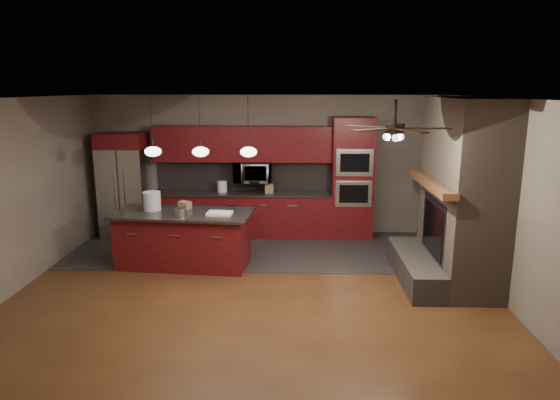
{
  "coord_description": "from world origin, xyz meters",
  "views": [
    {
      "loc": [
        0.6,
        -7.01,
        2.94
      ],
      "look_at": [
        0.34,
        0.6,
        1.22
      ],
      "focal_mm": 32.0,
      "sensor_mm": 36.0,
      "label": 1
    }
  ],
  "objects_px": {
    "white_bucket": "(152,201)",
    "microwave": "(252,172)",
    "counter_box": "(269,188)",
    "kitchen_island": "(184,239)",
    "oven_tower": "(352,178)",
    "cardboard_box": "(185,205)",
    "paint_tray": "(220,213)",
    "paint_can": "(180,212)",
    "counter_bucket": "(222,187)",
    "refrigerator": "(125,185)"
  },
  "relations": [
    {
      "from": "white_bucket",
      "to": "microwave",
      "type": "bearing_deg",
      "value": 47.1
    },
    {
      "from": "counter_box",
      "to": "kitchen_island",
      "type": "bearing_deg",
      "value": -130.01
    },
    {
      "from": "oven_tower",
      "to": "cardboard_box",
      "type": "bearing_deg",
      "value": -153.74
    },
    {
      "from": "kitchen_island",
      "to": "paint_tray",
      "type": "xyz_separation_m",
      "value": [
        0.64,
        -0.13,
        0.48
      ]
    },
    {
      "from": "white_bucket",
      "to": "paint_can",
      "type": "bearing_deg",
      "value": -33.45
    },
    {
      "from": "kitchen_island",
      "to": "cardboard_box",
      "type": "bearing_deg",
      "value": 99.47
    },
    {
      "from": "white_bucket",
      "to": "counter_bucket",
      "type": "xyz_separation_m",
      "value": [
        0.95,
        1.62,
        -0.07
      ]
    },
    {
      "from": "refrigerator",
      "to": "oven_tower",
      "type": "bearing_deg",
      "value": 0.94
    },
    {
      "from": "counter_box",
      "to": "cardboard_box",
      "type": "bearing_deg",
      "value": -135.16
    },
    {
      "from": "kitchen_island",
      "to": "white_bucket",
      "type": "relative_size",
      "value": 7.49
    },
    {
      "from": "kitchen_island",
      "to": "white_bucket",
      "type": "xyz_separation_m",
      "value": [
        -0.54,
        0.13,
        0.61
      ]
    },
    {
      "from": "oven_tower",
      "to": "counter_box",
      "type": "height_order",
      "value": "oven_tower"
    },
    {
      "from": "cardboard_box",
      "to": "microwave",
      "type": "bearing_deg",
      "value": 86.45
    },
    {
      "from": "refrigerator",
      "to": "cardboard_box",
      "type": "relative_size",
      "value": 10.72
    },
    {
      "from": "oven_tower",
      "to": "paint_tray",
      "type": "height_order",
      "value": "oven_tower"
    },
    {
      "from": "refrigerator",
      "to": "white_bucket",
      "type": "distance_m",
      "value": 1.83
    },
    {
      "from": "counter_bucket",
      "to": "microwave",
      "type": "bearing_deg",
      "value": 4.74
    },
    {
      "from": "counter_bucket",
      "to": "white_bucket",
      "type": "bearing_deg",
      "value": -120.37
    },
    {
      "from": "refrigerator",
      "to": "white_bucket",
      "type": "relative_size",
      "value": 6.61
    },
    {
      "from": "cardboard_box",
      "to": "counter_bucket",
      "type": "distance_m",
      "value": 1.55
    },
    {
      "from": "kitchen_island",
      "to": "white_bucket",
      "type": "bearing_deg",
      "value": 171.86
    },
    {
      "from": "paint_can",
      "to": "cardboard_box",
      "type": "relative_size",
      "value": 0.99
    },
    {
      "from": "paint_can",
      "to": "paint_tray",
      "type": "xyz_separation_m",
      "value": [
        0.62,
        0.12,
        -0.04
      ]
    },
    {
      "from": "kitchen_island",
      "to": "cardboard_box",
      "type": "distance_m",
      "value": 0.58
    },
    {
      "from": "oven_tower",
      "to": "paint_tray",
      "type": "xyz_separation_m",
      "value": [
        -2.35,
        -1.87,
        -0.25
      ]
    },
    {
      "from": "microwave",
      "to": "white_bucket",
      "type": "height_order",
      "value": "microwave"
    },
    {
      "from": "cardboard_box",
      "to": "counter_box",
      "type": "relative_size",
      "value": 1.07
    },
    {
      "from": "counter_bucket",
      "to": "oven_tower",
      "type": "bearing_deg",
      "value": -0.16
    },
    {
      "from": "paint_can",
      "to": "counter_bucket",
      "type": "height_order",
      "value": "counter_bucket"
    },
    {
      "from": "oven_tower",
      "to": "kitchen_island",
      "type": "distance_m",
      "value": 3.53
    },
    {
      "from": "kitchen_island",
      "to": "microwave",
      "type": "bearing_deg",
      "value": 66.03
    },
    {
      "from": "white_bucket",
      "to": "paint_can",
      "type": "height_order",
      "value": "white_bucket"
    },
    {
      "from": "microwave",
      "to": "white_bucket",
      "type": "distance_m",
      "value": 2.29
    },
    {
      "from": "paint_tray",
      "to": "counter_box",
      "type": "height_order",
      "value": "counter_box"
    },
    {
      "from": "paint_tray",
      "to": "cardboard_box",
      "type": "relative_size",
      "value": 2.08
    },
    {
      "from": "cardboard_box",
      "to": "counter_bucket",
      "type": "relative_size",
      "value": 0.89
    },
    {
      "from": "white_bucket",
      "to": "counter_bucket",
      "type": "height_order",
      "value": "white_bucket"
    },
    {
      "from": "white_bucket",
      "to": "paint_tray",
      "type": "bearing_deg",
      "value": -12.25
    },
    {
      "from": "white_bucket",
      "to": "counter_box",
      "type": "relative_size",
      "value": 1.74
    },
    {
      "from": "counter_bucket",
      "to": "counter_box",
      "type": "xyz_separation_m",
      "value": [
        0.94,
        -0.05,
        -0.02
      ]
    },
    {
      "from": "counter_bucket",
      "to": "cardboard_box",
      "type": "bearing_deg",
      "value": -105.94
    },
    {
      "from": "microwave",
      "to": "white_bucket",
      "type": "xyz_separation_m",
      "value": [
        -1.55,
        -1.67,
        -0.22
      ]
    },
    {
      "from": "microwave",
      "to": "refrigerator",
      "type": "xyz_separation_m",
      "value": [
        -2.54,
        -0.13,
        -0.26
      ]
    },
    {
      "from": "oven_tower",
      "to": "counter_bucket",
      "type": "distance_m",
      "value": 2.58
    },
    {
      "from": "cardboard_box",
      "to": "counter_bucket",
      "type": "bearing_deg",
      "value": 104.26
    },
    {
      "from": "refrigerator",
      "to": "counter_bucket",
      "type": "bearing_deg",
      "value": 2.4
    },
    {
      "from": "oven_tower",
      "to": "counter_bucket",
      "type": "bearing_deg",
      "value": 179.84
    },
    {
      "from": "oven_tower",
      "to": "microwave",
      "type": "bearing_deg",
      "value": 178.34
    },
    {
      "from": "counter_box",
      "to": "microwave",
      "type": "bearing_deg",
      "value": 161.91
    },
    {
      "from": "microwave",
      "to": "counter_bucket",
      "type": "relative_size",
      "value": 3.34
    }
  ]
}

